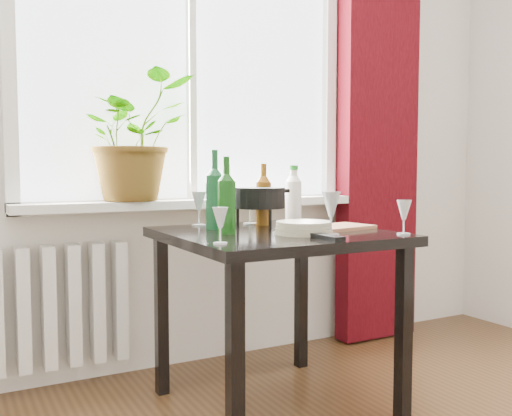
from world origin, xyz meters
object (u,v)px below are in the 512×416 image
table (275,253)px  bottle_amber (264,194)px  wineglass_far_right (404,217)px  wineglass_front_left (220,225)px  wineglass_back_left (199,208)px  wineglass_front_right (331,213)px  tv_remote (327,237)px  wine_bottle_right (215,189)px  cleaning_bottle (293,193)px  radiator (36,309)px  fondue_pot (259,207)px  cutting_board (338,227)px  wineglass_back_center (250,205)px  wine_bottle_left (227,195)px  potted_plant (133,137)px  plate_stack (304,228)px

table → bottle_amber: bearing=71.3°
wineglass_far_right → wineglass_front_left: size_ratio=1.08×
wineglass_back_left → wineglass_front_left: bearing=-106.2°
wineglass_front_right → wineglass_far_right: size_ratio=1.25×
wineglass_front_right → wineglass_front_left: wineglass_front_right is taller
bottle_amber → wineglass_front_left: (-0.45, -0.50, -0.08)m
wineglass_front_right → tv_remote: (-0.09, -0.10, -0.08)m
wine_bottle_right → wineglass_far_right: wine_bottle_right is taller
table → wine_bottle_right: (-0.18, 0.20, 0.26)m
cleaning_bottle → wineglass_front_left: cleaning_bottle is taller
wineglass_back_left → tv_remote: 0.72m
radiator → wineglass_front_left: bearing=-61.3°
fondue_pot → cutting_board: (0.25, -0.23, -0.08)m
wineglass_back_center → wine_bottle_left: bearing=-131.6°
wineglass_far_right → cutting_board: size_ratio=0.47×
cleaning_bottle → wineglass_back_left: size_ratio=1.73×
potted_plant → wine_bottle_left: bearing=-72.1°
bottle_amber → fondue_pot: 0.11m
wineglass_back_center → fondue_pot: bearing=-100.1°
wineglass_far_right → bottle_amber: bearing=116.5°
bottle_amber → cleaning_bottle: (0.22, 0.10, -0.01)m
wineglass_back_center → wineglass_front_right: bearing=-82.0°
table → radiator: bearing=143.5°
wineglass_front_right → cutting_board: wineglass_front_right is taller
wine_bottle_left → wineglass_back_left: bearing=85.6°
cutting_board → wineglass_front_left: bearing=-162.9°
potted_plant → fondue_pot: potted_plant is taller
cleaning_bottle → wineglass_far_right: (0.07, -0.69, -0.07)m
wineglass_far_right → wineglass_back_center: wineglass_back_center is taller
wineglass_front_right → fondue_pot: size_ratio=0.67×
radiator → tv_remote: bearing=-47.4°
wineglass_front_left → fondue_pot: size_ratio=0.50×
potted_plant → wineglass_front_right: bearing=-57.8°
potted_plant → wine_bottle_left: 0.68m
table → bottle_amber: bottle_amber is taller
potted_plant → tv_remote: (0.44, -0.94, -0.39)m
bottle_amber → cleaning_bottle: bearing=23.6°
wineglass_back_center → plate_stack: 0.45m
bottle_amber → cutting_board: 0.38m
wine_bottle_left → wineglass_far_right: size_ratio=2.23×
wineglass_far_right → tv_remote: bearing=177.1°
radiator → table: bearing=-36.5°
wineglass_back_left → wineglass_back_center: bearing=-12.3°
radiator → wineglass_far_right: bearing=-38.4°
bottle_amber → tv_remote: bearing=-95.5°
cutting_board → plate_stack: bearing=-159.6°
wineglass_front_left → wineglass_front_right: bearing=3.9°
bottle_amber → wineglass_far_right: size_ratio=2.08×
wineglass_far_right → plate_stack: 0.39m
plate_stack → wineglass_back_center: bearing=90.1°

